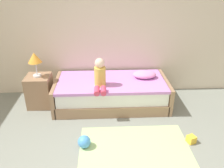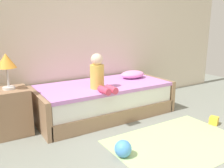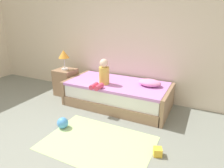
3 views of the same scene
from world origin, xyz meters
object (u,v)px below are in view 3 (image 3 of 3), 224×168
at_px(pillow, 150,83).
at_px(toy_block, 158,152).
at_px(bed, 117,94).
at_px(table_lamp, 64,55).
at_px(child_figure, 103,75).
at_px(toy_ball, 63,123).
at_px(nightstand, 66,82).

distance_m(pillow, toy_block, 1.47).
distance_m(bed, table_lamp, 1.52).
bearing_deg(table_lamp, toy_block, -25.80).
bearing_deg(pillow, child_figure, -158.63).
height_order(bed, toy_ball, bed).
xyz_separation_m(bed, table_lamp, (-1.35, 0.03, 0.69)).
distance_m(bed, toy_block, 1.65).
distance_m(child_figure, pillow, 0.91).
bearing_deg(child_figure, toy_ball, -103.97).
distance_m(nightstand, toy_ball, 1.54).
height_order(child_figure, toy_ball, child_figure).
height_order(child_figure, pillow, child_figure).
bearing_deg(nightstand, pillow, 1.99).
bearing_deg(nightstand, toy_ball, -53.81).
bearing_deg(table_lamp, pillow, 1.99).
bearing_deg(pillow, table_lamp, -178.01).
height_order(nightstand, pillow, pillow).
height_order(nightstand, toy_block, nightstand).
xyz_separation_m(bed, child_figure, (-0.21, -0.23, 0.46)).
xyz_separation_m(child_figure, toy_ball, (-0.24, -0.97, -0.61)).
relative_size(table_lamp, pillow, 1.02).
bearing_deg(nightstand, table_lamp, 0.00).
bearing_deg(toy_block, bed, 134.27).
relative_size(nightstand, child_figure, 1.18).
relative_size(child_figure, toy_block, 4.52).
distance_m(nightstand, toy_block, 2.78).
bearing_deg(toy_ball, table_lamp, 126.19).
bearing_deg(child_figure, table_lamp, 167.20).
relative_size(bed, toy_block, 18.72).
distance_m(child_figure, toy_ball, 1.17).
height_order(nightstand, toy_ball, nightstand).
distance_m(table_lamp, toy_block, 2.91).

